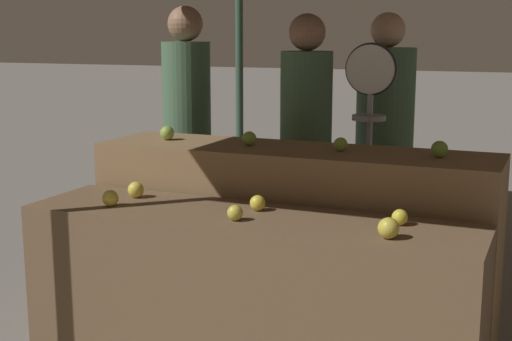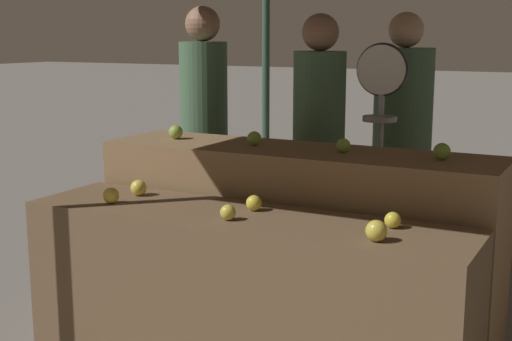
% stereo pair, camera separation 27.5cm
% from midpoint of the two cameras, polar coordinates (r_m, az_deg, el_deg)
% --- Properties ---
extents(display_counter_front, '(2.14, 0.55, 0.82)m').
position_cam_midpoint_polar(display_counter_front, '(3.39, -3.07, -10.31)').
color(display_counter_front, brown).
rests_on(display_counter_front, ground_plane).
extents(display_counter_back, '(2.14, 0.55, 1.04)m').
position_cam_midpoint_polar(display_counter_back, '(3.87, 0.87, -5.83)').
color(display_counter_back, olive).
rests_on(display_counter_back, ground_plane).
extents(apple_front_0, '(0.08, 0.08, 0.08)m').
position_cam_midpoint_polar(apple_front_0, '(3.53, -13.77, -2.18)').
color(apple_front_0, yellow).
rests_on(apple_front_0, display_counter_front).
extents(apple_front_1, '(0.07, 0.07, 0.07)m').
position_cam_midpoint_polar(apple_front_1, '(3.17, -4.18, -3.42)').
color(apple_front_1, gold).
rests_on(apple_front_1, display_counter_front).
extents(apple_front_2, '(0.09, 0.09, 0.09)m').
position_cam_midpoint_polar(apple_front_2, '(2.91, 7.91, -4.62)').
color(apple_front_2, gold).
rests_on(apple_front_2, display_counter_front).
extents(apple_front_3, '(0.08, 0.08, 0.08)m').
position_cam_midpoint_polar(apple_front_3, '(3.68, -11.71, -1.53)').
color(apple_front_3, yellow).
rests_on(apple_front_3, display_counter_front).
extents(apple_front_4, '(0.07, 0.07, 0.07)m').
position_cam_midpoint_polar(apple_front_4, '(3.34, -2.23, -2.64)').
color(apple_front_4, gold).
rests_on(apple_front_4, display_counter_front).
extents(apple_front_5, '(0.07, 0.07, 0.07)m').
position_cam_midpoint_polar(apple_front_5, '(3.12, 8.98, -3.74)').
color(apple_front_5, gold).
rests_on(apple_front_5, display_counter_front).
extents(apple_back_0, '(0.08, 0.08, 0.08)m').
position_cam_midpoint_polar(apple_back_0, '(4.10, -9.04, 2.98)').
color(apple_back_0, '#8EB247').
rests_on(apple_back_0, display_counter_back).
extents(apple_back_1, '(0.08, 0.08, 0.08)m').
position_cam_midpoint_polar(apple_back_1, '(3.84, -2.59, 2.56)').
color(apple_back_1, '#84AD3D').
rests_on(apple_back_1, display_counter_back).
extents(apple_back_2, '(0.07, 0.07, 0.07)m').
position_cam_midpoint_polar(apple_back_2, '(3.66, 4.66, 2.08)').
color(apple_back_2, '#84AD3D').
rests_on(apple_back_2, display_counter_back).
extents(apple_back_3, '(0.08, 0.08, 0.08)m').
position_cam_midpoint_polar(apple_back_3, '(3.55, 12.34, 1.66)').
color(apple_back_3, '#7AA338').
rests_on(apple_back_3, display_counter_back).
extents(produce_scale, '(0.31, 0.20, 1.58)m').
position_cam_midpoint_polar(produce_scale, '(4.25, 7.24, 4.48)').
color(produce_scale, '#99999E').
rests_on(produce_scale, ground_plane).
extents(person_vendor_at_scale, '(0.44, 0.44, 1.76)m').
position_cam_midpoint_polar(person_vendor_at_scale, '(4.54, 2.28, 3.22)').
color(person_vendor_at_scale, '#2D2D38').
rests_on(person_vendor_at_scale, ground_plane).
extents(person_customer_left, '(0.42, 0.42, 1.82)m').
position_cam_midpoint_polar(person_customer_left, '(4.97, -7.13, 4.27)').
color(person_customer_left, '#2D2D38').
rests_on(person_customer_left, ground_plane).
extents(person_customer_right, '(0.43, 0.43, 1.78)m').
position_cam_midpoint_polar(person_customer_right, '(4.93, 8.70, 3.61)').
color(person_customer_right, '#2D2D38').
rests_on(person_customer_right, ground_plane).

